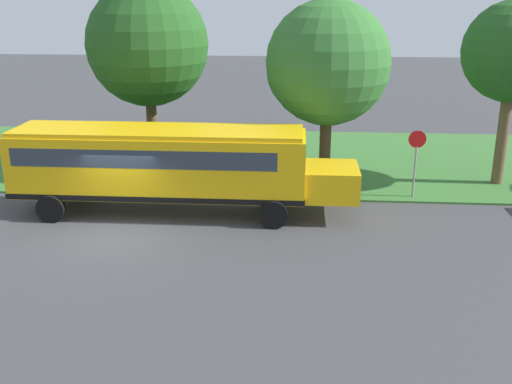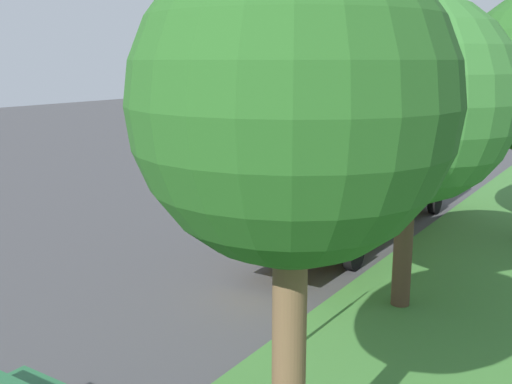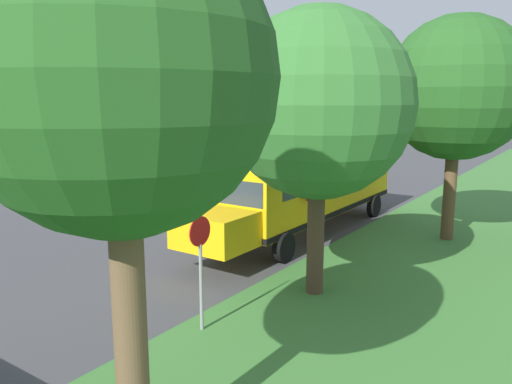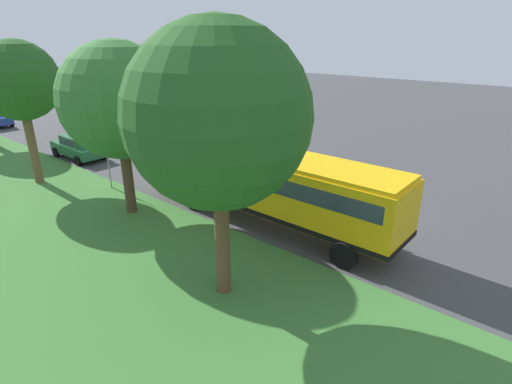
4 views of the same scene
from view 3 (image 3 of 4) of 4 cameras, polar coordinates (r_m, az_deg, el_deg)
ground_plane at (r=22.70m, az=2.54°, el=-2.87°), size 120.00×120.00×0.00m
school_bus at (r=20.00m, az=6.02°, el=0.87°), size 2.84×12.42×3.16m
pickup_truck at (r=33.50m, az=8.82°, el=3.24°), size 2.28×5.40×2.10m
oak_tree_beside_bus at (r=19.59m, az=22.10°, el=11.02°), size 5.17×5.17×8.25m
oak_tree_roadside_mid at (r=13.18m, az=7.56°, el=9.50°), size 4.89×4.89×7.59m
oak_tree_far_end at (r=6.56m, az=-15.69°, el=12.64°), size 4.03×4.03×7.55m
stop_sign at (r=11.30m, az=-6.36°, el=-7.74°), size 0.08×0.68×2.74m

